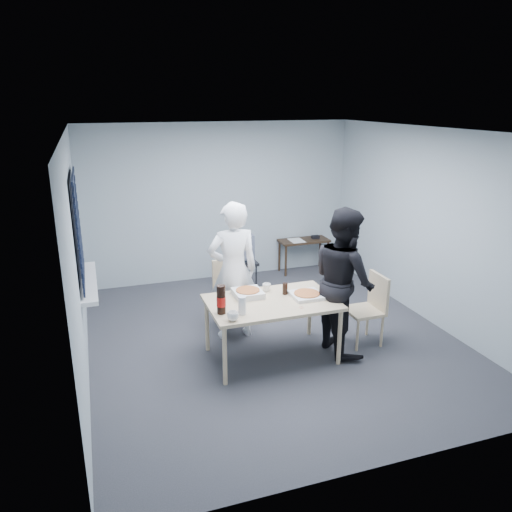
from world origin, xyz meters
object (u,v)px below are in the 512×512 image
object	(u,v)px
person_white	(233,271)
backpack	(244,249)
chair_far	(230,288)
side_table	(304,244)
chair_right	(370,304)
mug_a	(233,316)
dining_table	(272,306)
soda_bottle	(221,300)
mug_b	(267,287)
person_black	(344,281)
stool	(244,268)

from	to	relation	value
person_white	backpack	distance (m)	1.50
chair_far	side_table	distance (m)	2.47
chair_right	side_table	xyz separation A→B (m)	(0.32, 2.76, -0.01)
chair_far	mug_a	distance (m)	1.50
dining_table	side_table	xyz separation A→B (m)	(1.62, 2.73, -0.16)
person_white	soda_bottle	bearing A→B (deg)	65.85
mug_b	person_white	bearing A→B (deg)	129.33
side_table	mug_a	bearing A→B (deg)	-125.26
dining_table	soda_bottle	xyz separation A→B (m)	(-0.64, -0.15, 0.21)
chair_far	person_black	xyz separation A→B (m)	(1.09, -1.12, 0.37)
side_table	mug_b	xyz separation A→B (m)	(-1.57, -2.42, 0.26)
person_white	side_table	distance (m)	2.80
backpack	chair_right	bearing A→B (deg)	-57.92
person_black	stool	distance (m)	2.26
person_white	soda_bottle	distance (m)	0.92
side_table	mug_a	size ratio (longest dim) A/B	7.12
stool	person_black	bearing A→B (deg)	-75.06
chair_far	stool	bearing A→B (deg)	62.88
dining_table	side_table	bearing A→B (deg)	59.34
backpack	soda_bottle	xyz separation A→B (m)	(-0.95, -2.21, 0.15)
dining_table	backpack	distance (m)	2.09
stool	mug_b	size ratio (longest dim) A/B	5.24
dining_table	backpack	size ratio (longest dim) A/B	3.53
mug_a	backpack	bearing A→B (deg)	69.96
mug_a	chair_right	bearing A→B (deg)	10.38
person_black	backpack	world-z (taller)	person_black
person_black	soda_bottle	xyz separation A→B (m)	(-1.52, -0.09, -0.01)
dining_table	person_black	world-z (taller)	person_black
stool	backpack	size ratio (longest dim) A/B	1.25
chair_right	stool	bearing A→B (deg)	115.06
stool	mug_b	distance (m)	1.82
stool	soda_bottle	size ratio (longest dim) A/B	1.63
backpack	mug_b	bearing A→B (deg)	-91.76
person_white	mug_b	world-z (taller)	person_white
chair_right	soda_bottle	xyz separation A→B (m)	(-1.94, -0.13, 0.36)
chair_far	soda_bottle	distance (m)	1.34
dining_table	stool	xyz separation A→B (m)	(0.31, 2.08, -0.25)
dining_table	mug_b	size ratio (longest dim) A/B	14.78
chair_right	person_white	xyz separation A→B (m)	(-1.56, 0.72, 0.37)
chair_right	side_table	distance (m)	2.78
person_black	side_table	bearing A→B (deg)	-14.75
chair_far	side_table	xyz separation A→B (m)	(1.82, 1.67, -0.01)
chair_right	mug_a	size ratio (longest dim) A/B	7.24
person_white	mug_a	xyz separation A→B (m)	(-0.31, -1.06, -0.12)
chair_far	chair_right	size ratio (longest dim) A/B	1.00
chair_right	side_table	world-z (taller)	chair_right
chair_right	mug_b	distance (m)	1.32
mug_a	stool	bearing A→B (deg)	70.06
chair_right	stool	size ratio (longest dim) A/B	1.70
dining_table	chair_right	size ratio (longest dim) A/B	1.66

